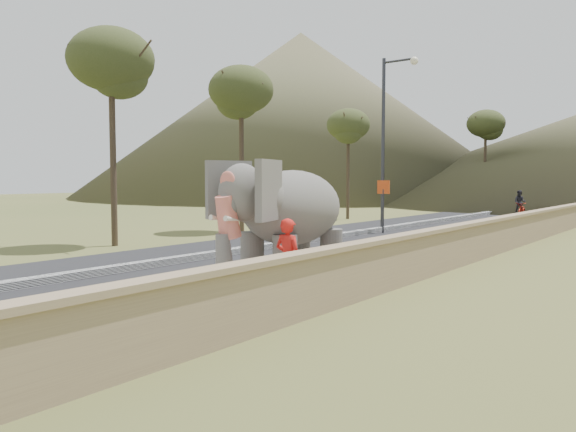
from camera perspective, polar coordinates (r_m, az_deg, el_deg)
The scene contains 10 objects.
ground at distance 10.43m, azimuth -10.02°, elevation -10.11°, with size 160.00×160.00×0.00m, color olive.
road at distance 21.08m, azimuth 0.99°, elevation -2.91°, with size 7.00×120.00×0.03m, color black.
median at distance 21.07m, azimuth 0.99°, elevation -2.66°, with size 0.35×120.00×0.22m, color black.
walkway at distance 18.55m, azimuth 13.50°, elevation -3.77°, with size 3.00×120.00×0.15m, color #9E9687.
parapet at distance 17.89m, azimuth 18.36°, elevation -2.61°, with size 0.30×120.00×1.10m, color tan.
lamppost at distance 26.51m, azimuth 10.25°, elevation 8.94°, with size 1.76×0.36×8.00m.
signboard at distance 25.58m, azimuth 9.66°, elevation 1.89°, with size 0.60×0.08×2.40m.
hill_left at distance 77.21m, azimuth 1.30°, elevation 10.20°, with size 60.00×60.00×22.00m, color brown.
elephant_and_man at distance 12.43m, azimuth 0.48°, elevation -0.89°, with size 2.22×3.74×2.67m.
motorcyclist at distance 38.29m, azimuth 22.61°, elevation 0.82°, with size 0.92×1.88×1.74m.
Camera 1 is at (7.50, -6.79, 2.51)m, focal length 35.00 mm.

